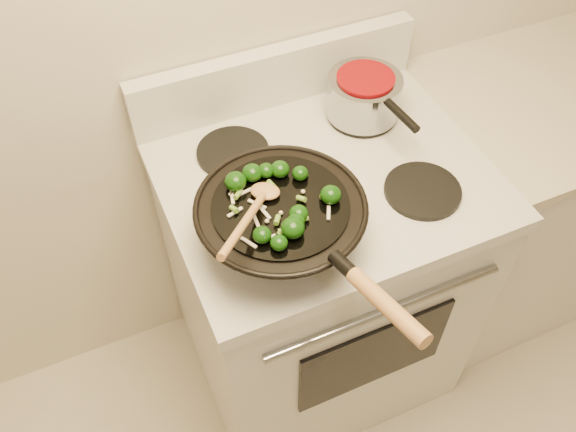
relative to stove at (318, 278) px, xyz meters
name	(u,v)px	position (x,y,z in m)	size (l,w,h in m)	color
stove	(318,278)	(0.00, 0.00, 0.00)	(0.78, 0.67, 1.08)	silver
counter_unit	(516,199)	(0.75, 0.03, -0.01)	(0.89, 0.62, 0.91)	silver
wok	(282,221)	(-0.18, -0.16, 0.52)	(0.36, 0.59, 0.18)	black
stirfry	(280,200)	(-0.18, -0.15, 0.59)	(0.23, 0.23, 0.04)	#0E3408
wooden_spoon	(254,209)	(-0.24, -0.17, 0.61)	(0.21, 0.24, 0.11)	#A97743
saucepan	(364,95)	(0.18, 0.15, 0.52)	(0.19, 0.30, 0.11)	gray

